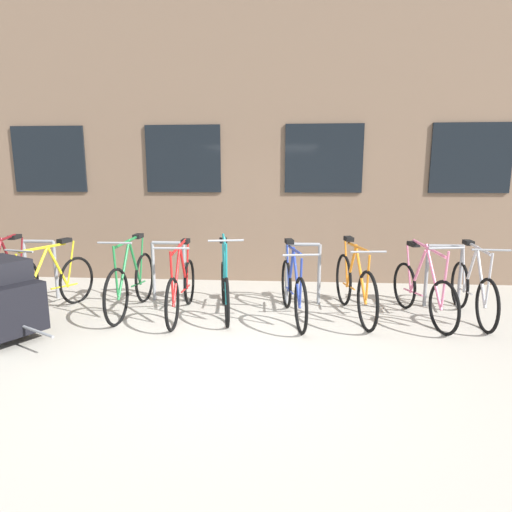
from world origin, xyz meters
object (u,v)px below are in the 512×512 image
bicycle_green (132,283)px  bicycle_maroon (7,285)px  bicycle_yellow (51,285)px  bicycle_teal (225,287)px  bicycle_blue (293,290)px  bicycle_red (181,288)px  bicycle_orange (354,286)px  bicycle_pink (423,291)px  bicycle_silver (473,290)px

bicycle_green → bicycle_maroon: (-1.74, -0.10, -0.03)m
bicycle_green → bicycle_maroon: 1.75m
bicycle_green → bicycle_yellow: size_ratio=1.06×
bicycle_teal → bicycle_blue: bearing=-7.8°
bicycle_red → bicycle_teal: bearing=10.7°
bicycle_orange → bicycle_red: 2.33m
bicycle_pink → bicycle_yellow: bearing=-178.8°
bicycle_pink → bicycle_teal: size_ratio=1.05×
bicycle_maroon → bicycle_red: bearing=0.1°
bicycle_green → bicycle_yellow: (-1.09, -0.13, -0.02)m
bicycle_maroon → bicycle_pink: bearing=0.7°
bicycle_blue → bicycle_yellow: size_ratio=1.02×
bicycle_green → bicycle_orange: bearing=0.9°
bicycle_pink → bicycle_orange: (-0.87, 0.08, 0.03)m
bicycle_yellow → bicycle_red: bicycle_red is taller
bicycle_teal → bicycle_orange: size_ratio=0.87×
bicycle_teal → bicycle_orange: bicycle_teal is taller
bicycle_orange → bicycle_red: bearing=-176.4°
bicycle_teal → bicycle_red: size_ratio=0.91×
bicycle_green → bicycle_yellow: bicycle_green is taller
bicycle_red → bicycle_silver: bearing=2.2°
bicycle_orange → bicycle_maroon: bearing=-178.2°
bicycle_red → bicycle_blue: bearing=-0.7°
bicycle_pink → bicycle_red: bearing=-178.8°
bicycle_pink → bicycle_blue: bearing=-177.1°
bicycle_maroon → bicycle_yellow: bearing=-2.7°
bicycle_teal → bicycle_silver: 3.29m
bicycle_pink → bicycle_orange: 0.88m
bicycle_teal → bicycle_red: bicycle_teal is taller
bicycle_pink → bicycle_orange: size_ratio=0.92×
bicycle_silver → bicycle_teal: bearing=-179.3°
bicycle_yellow → bicycle_maroon: 0.66m
bicycle_teal → bicycle_silver: bearing=0.7°
bicycle_blue → bicycle_red: size_ratio=0.97×
bicycle_orange → bicycle_maroon: size_ratio=1.12×
bicycle_pink → bicycle_teal: bearing=179.1°
bicycle_yellow → bicycle_silver: 5.68m
bicycle_green → bicycle_yellow: bearing=-173.2°
bicycle_green → bicycle_red: bicycle_green is taller
bicycle_orange → bicycle_silver: 1.54m
bicycle_pink → bicycle_maroon: bearing=-179.3°
bicycle_yellow → bicycle_red: size_ratio=0.95×
bicycle_blue → bicycle_maroon: bicycle_maroon is taller
bicycle_teal → bicycle_pink: bearing=-0.9°
bicycle_yellow → bicycle_maroon: (-0.65, 0.03, -0.01)m
bicycle_pink → bicycle_green: bicycle_green is taller
bicycle_pink → bicycle_red: 3.20m
bicycle_pink → bicycle_blue: bicycle_pink is taller
bicycle_blue → bicycle_silver: (2.37, 0.17, -0.00)m
bicycle_green → bicycle_red: bearing=-7.6°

